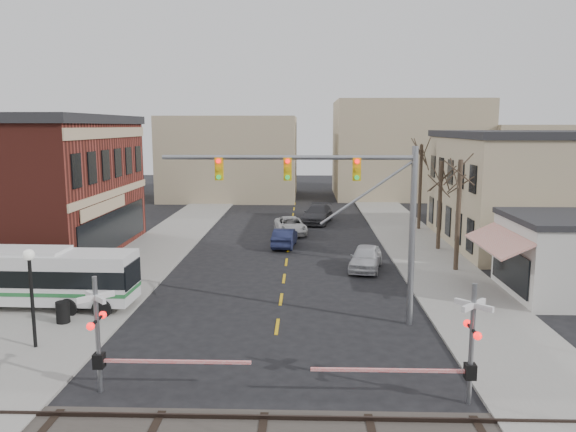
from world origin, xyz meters
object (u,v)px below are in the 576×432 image
object	(u,v)px
car_b	(285,238)
pedestrian_far	(80,268)
transit_bus	(22,276)
car_c	(291,225)
street_lamp	(30,277)
car_a	(366,258)
trash_bin	(63,312)
rr_crossing_west	(110,336)
car_d	(317,214)
rr_crossing_east	(458,345)
pedestrian_near	(64,297)
traffic_signal_mast	(345,197)

from	to	relation	value
car_b	pedestrian_far	distance (m)	15.28
transit_bus	car_c	xyz separation A→B (m)	(12.55, 19.79, -0.93)
street_lamp	car_a	distance (m)	19.75
trash_bin	car_c	bearing A→B (deg)	66.42
rr_crossing_west	car_a	xyz separation A→B (m)	(10.21, 16.64, -1.21)
car_d	pedestrian_far	bearing A→B (deg)	-111.92
rr_crossing_east	transit_bus	bearing A→B (deg)	154.23
car_c	car_d	xyz separation A→B (m)	(2.34, 5.34, 0.13)
rr_crossing_east	street_lamp	bearing A→B (deg)	165.96
rr_crossing_east	trash_bin	bearing A→B (deg)	156.85
street_lamp	car_d	xyz separation A→B (m)	(11.88, 30.21, -2.19)
car_c	pedestrian_near	world-z (taller)	pedestrian_near
traffic_signal_mast	car_a	xyz separation A→B (m)	(2.05, 9.73, -5.04)
rr_crossing_east	car_b	size ratio (longest dim) A/B	1.33
rr_crossing_east	car_a	distance (m)	17.17
rr_crossing_east	car_c	size ratio (longest dim) A/B	1.14
street_lamp	car_c	xyz separation A→B (m)	(9.54, 24.88, -2.32)
rr_crossing_east	car_c	distance (m)	29.45
trash_bin	pedestrian_far	size ratio (longest dim) A/B	0.54
car_c	pedestrian_near	distance (m)	23.09
car_d	car_a	bearing A→B (deg)	-69.93
rr_crossing_west	pedestrian_far	size ratio (longest dim) A/B	3.13
rr_crossing_west	pedestrian_far	bearing A→B (deg)	116.03
rr_crossing_west	street_lamp	bearing A→B (deg)	141.31
car_a	car_d	world-z (taller)	car_d
car_c	trash_bin	bearing A→B (deg)	-123.57
transit_bus	street_lamp	xyz separation A→B (m)	(3.01, -5.09, 1.39)
rr_crossing_west	car_c	xyz separation A→B (m)	(5.22, 28.34, -1.29)
rr_crossing_east	car_a	xyz separation A→B (m)	(-1.10, 17.09, -1.21)
car_d	car_c	bearing A→B (deg)	-102.41
rr_crossing_west	car_b	world-z (taller)	rr_crossing_west
car_b	pedestrian_near	bearing A→B (deg)	62.95
transit_bus	pedestrian_near	xyz separation A→B (m)	(2.40, -0.95, -0.73)
rr_crossing_west	trash_bin	bearing A→B (deg)	125.09
traffic_signal_mast	car_c	bearing A→B (deg)	97.81
traffic_signal_mast	rr_crossing_east	distance (m)	8.87
rr_crossing_west	rr_crossing_east	size ratio (longest dim) A/B	1.00
street_lamp	pedestrian_far	xyz separation A→B (m)	(-1.85, 9.18, -1.99)
street_lamp	car_d	world-z (taller)	street_lamp
street_lamp	pedestrian_near	world-z (taller)	street_lamp
trash_bin	car_c	world-z (taller)	car_c
traffic_signal_mast	car_c	size ratio (longest dim) A/B	2.27
pedestrian_near	transit_bus	bearing A→B (deg)	45.85
pedestrian_near	pedestrian_far	bearing A→B (deg)	-8.65
car_d	pedestrian_far	size ratio (longest dim) A/B	3.13
rr_crossing_west	rr_crossing_east	distance (m)	11.32
car_d	pedestrian_far	xyz separation A→B (m)	(-13.73, -21.04, 0.20)
car_a	trash_bin	bearing A→B (deg)	-132.43
traffic_signal_mast	car_c	xyz separation A→B (m)	(-2.94, 21.42, -5.12)
traffic_signal_mast	car_b	xyz separation A→B (m)	(-3.24, 16.22, -5.10)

